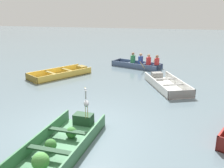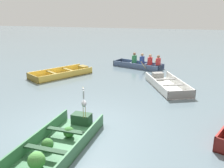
{
  "view_description": "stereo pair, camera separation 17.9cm",
  "coord_description": "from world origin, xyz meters",
  "px_view_note": "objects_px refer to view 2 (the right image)",
  "views": [
    {
      "loc": [
        2.55,
        -6.27,
        3.4
      ],
      "look_at": [
        0.18,
        3.57,
        0.35
      ],
      "focal_mm": 40.0,
      "sensor_mm": 36.0,
      "label": 1
    },
    {
      "loc": [
        2.72,
        -6.23,
        3.4
      ],
      "look_at": [
        0.18,
        3.57,
        0.35
      ],
      "focal_mm": 40.0,
      "sensor_mm": 36.0,
      "label": 2
    }
  ],
  "objects_px": {
    "rowboat_slate_blue_with_crew": "(142,64)",
    "heron_on_dinghy": "(84,102)",
    "dinghy_green_foreground": "(58,143)",
    "skiff_white_near_moored": "(166,84)",
    "skiff_yellow_far_moored": "(63,73)"
  },
  "relations": [
    {
      "from": "skiff_white_near_moored",
      "to": "heron_on_dinghy",
      "type": "distance_m",
      "value": 5.44
    },
    {
      "from": "dinghy_green_foreground",
      "to": "skiff_white_near_moored",
      "type": "relative_size",
      "value": 1.01
    },
    {
      "from": "dinghy_green_foreground",
      "to": "rowboat_slate_blue_with_crew",
      "type": "bearing_deg",
      "value": 85.35
    },
    {
      "from": "skiff_white_near_moored",
      "to": "heron_on_dinghy",
      "type": "height_order",
      "value": "heron_on_dinghy"
    },
    {
      "from": "skiff_white_near_moored",
      "to": "heron_on_dinghy",
      "type": "relative_size",
      "value": 3.93
    },
    {
      "from": "heron_on_dinghy",
      "to": "rowboat_slate_blue_with_crew",
      "type": "bearing_deg",
      "value": 87.04
    },
    {
      "from": "dinghy_green_foreground",
      "to": "heron_on_dinghy",
      "type": "bearing_deg",
      "value": 72.02
    },
    {
      "from": "rowboat_slate_blue_with_crew",
      "to": "heron_on_dinghy",
      "type": "distance_m",
      "value": 8.56
    },
    {
      "from": "dinghy_green_foreground",
      "to": "heron_on_dinghy",
      "type": "height_order",
      "value": "heron_on_dinghy"
    },
    {
      "from": "skiff_yellow_far_moored",
      "to": "rowboat_slate_blue_with_crew",
      "type": "distance_m",
      "value": 4.73
    },
    {
      "from": "rowboat_slate_blue_with_crew",
      "to": "heron_on_dinghy",
      "type": "height_order",
      "value": "heron_on_dinghy"
    },
    {
      "from": "skiff_white_near_moored",
      "to": "heron_on_dinghy",
      "type": "bearing_deg",
      "value": -112.6
    },
    {
      "from": "skiff_white_near_moored",
      "to": "rowboat_slate_blue_with_crew",
      "type": "distance_m",
      "value": 3.91
    },
    {
      "from": "dinghy_green_foreground",
      "to": "skiff_yellow_far_moored",
      "type": "bearing_deg",
      "value": 114.07
    },
    {
      "from": "skiff_yellow_far_moored",
      "to": "heron_on_dinghy",
      "type": "relative_size",
      "value": 4.02
    }
  ]
}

